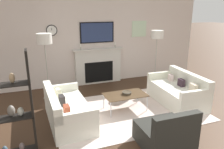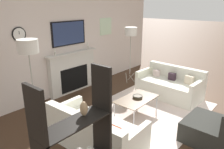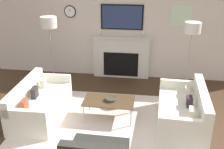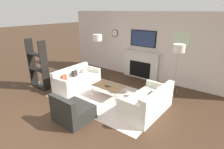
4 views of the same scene
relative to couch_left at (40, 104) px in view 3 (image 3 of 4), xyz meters
The scene contains 8 objects.
fireplace_wall 2.95m from the couch_left, 58.67° to the left, with size 7.40×0.28×2.70m.
area_rug 1.47m from the couch_left, ahead, with size 3.51×2.37×0.01m.
couch_left is the anchor object (origin of this frame).
couch_right 2.90m from the couch_left, ahead, with size 0.95×1.70×0.79m.
coffee_table 1.44m from the couch_left, ahead, with size 1.02×0.60×0.40m.
decorative_bowl 1.49m from the couch_left, ahead, with size 0.23×0.23×0.06m.
floor_lamp_left 2.04m from the couch_left, 98.88° to the left, with size 0.39×0.39×1.79m.
floor_lamp_right 3.72m from the couch_left, 25.62° to the left, with size 0.37×0.37×1.75m.
Camera 3 is at (0.69, -2.23, 2.91)m, focal length 42.00 mm.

